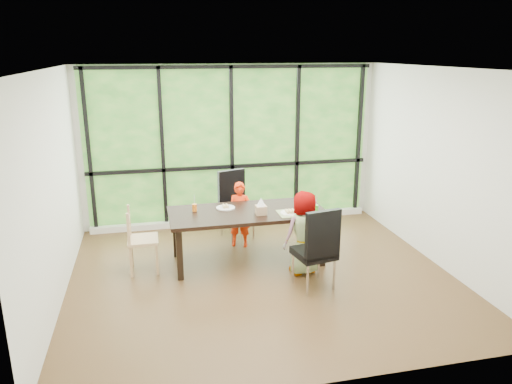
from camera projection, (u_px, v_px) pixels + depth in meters
ground at (262, 276)px, 6.49m from camera, size 5.00×5.00×0.00m
back_wall at (231, 146)px, 8.22m from camera, size 5.00×0.00×5.00m
foliage_backdrop at (231, 146)px, 8.20m from camera, size 4.80×0.02×2.65m
window_mullions at (232, 146)px, 8.16m from camera, size 4.80×0.06×2.65m
window_sill at (233, 220)px, 8.49m from camera, size 4.80×0.12×0.10m
dining_table at (248, 236)px, 6.86m from camera, size 2.19×1.02×0.75m
chair_window_leather at (237, 206)px, 7.68m from camera, size 0.57×0.57×1.08m
chair_interior_leather at (314, 247)px, 6.06m from camera, size 0.54×0.54×1.08m
chair_end_beech at (143, 240)px, 6.54m from camera, size 0.40×0.42×0.90m
child_toddler at (240, 215)px, 7.37m from camera, size 0.43×0.36×1.01m
child_older at (303, 233)px, 6.44m from camera, size 0.62×0.47×1.14m
placemat at (295, 213)px, 6.67m from camera, size 0.47×0.35×0.01m
plate_far at (226, 208)px, 6.88m from camera, size 0.27×0.27×0.02m
plate_near at (290, 213)px, 6.66m from camera, size 0.27×0.27×0.02m
orange_cup at (195, 208)px, 6.74m from camera, size 0.07×0.07×0.10m
green_cup at (316, 209)px, 6.67m from camera, size 0.07×0.07×0.12m
white_mug at (314, 203)px, 7.01m from camera, size 0.07×0.07×0.08m
tissue_box at (261, 210)px, 6.61m from camera, size 0.14×0.14×0.12m
crepe_rolls_far at (226, 206)px, 6.87m from camera, size 0.10×0.12×0.04m
crepe_rolls_near at (290, 211)px, 6.65m from camera, size 0.15×0.12×0.04m
straw_white at (194, 201)px, 6.71m from camera, size 0.01×0.04×0.20m
straw_pink at (316, 202)px, 6.64m from camera, size 0.01×0.04×0.20m
tissue at (261, 202)px, 6.58m from camera, size 0.12×0.12×0.11m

